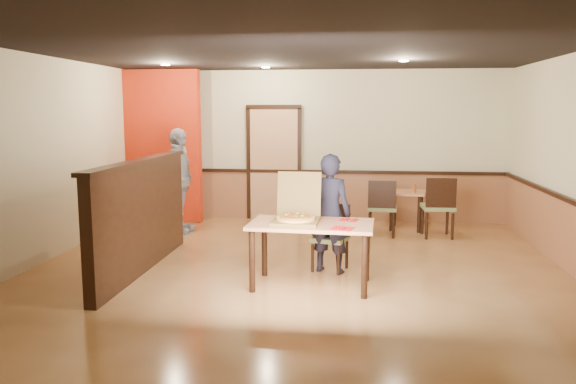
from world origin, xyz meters
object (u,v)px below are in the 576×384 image
Objects in this scene: main_table at (311,232)px; side_chair_left at (382,206)px; side_chair_right at (439,205)px; diner_chair at (332,234)px; condiment at (414,188)px; pizza_box at (296,216)px; passerby at (178,181)px; diner at (330,213)px; side_table at (407,201)px.

main_table is 2.94m from side_chair_left.
main_table is 1.47× the size of side_chair_right.
diner_chair is 6.29× the size of condiment.
condiment is (0.57, 0.49, 0.22)m from side_chair_left.
pizza_box is at bearing 177.54° from main_table.
passerby is (-2.66, 1.92, 0.42)m from diner_chair.
passerby reaches higher than side_chair_right.
passerby is (-2.45, 2.69, 0.23)m from main_table.
condiment is at bearing 79.29° from diner_chair.
diner is (-0.76, -2.16, 0.25)m from side_chair_left.
diner_chair is at bearing 77.99° from main_table.
condiment is (-0.34, 0.50, 0.19)m from side_chair_right.
pizza_box is at bearing -134.12° from passerby.
passerby is at bearing 5.16° from side_chair_left.
pizza_box is (-0.37, -0.61, 0.07)m from diner.
side_table is at bearing -74.05° from passerby.
side_chair_right reaches higher than diner_chair.
diner_chair is at bearing 48.05° from side_chair_right.
side_chair_left is 1.31× the size of side_table.
side_table is at bearing -97.44° from diner.
side_chair_left is 2.30m from diner.
diner_chair is 2.60m from side_chair_right.
side_chair_right is at bearing 59.44° from main_table.
side_chair_right is 7.39× the size of condiment.
diner is (-1.22, -2.78, 0.26)m from side_table.
main_table reaches higher than side_table.
diner reaches higher than condiment.
diner is at bearing -82.41° from diner_chair.
side_chair_left is at bearing -138.91° from condiment.
side_chair_left is 1.46× the size of pizza_box.
main_table is at bearing -114.84° from condiment.
main_table is at bearing 89.70° from diner.
main_table is 3.68m from side_table.
diner_chair is at bearing 73.40° from side_chair_left.
side_chair_left is 0.53× the size of passerby.
side_chair_left is 0.78m from condiment.
side_chair_left is 6.96× the size of condiment.
main_table is at bearing 74.74° from side_chair_left.
side_chair_right reaches higher than condiment.
pizza_box reaches higher than side_chair_right.
condiment is (3.97, 0.59, -0.15)m from passerby.
diner_chair reaches higher than main_table.
diner is 2.37× the size of pizza_box.
side_chair_right is 4.32m from passerby.
side_chair_right is 3.44m from pizza_box.
diner reaches higher than main_table.
diner reaches higher than pizza_box.
main_table is 0.81m from diner_chair.
side_table is (1.40, 3.40, -0.16)m from main_table.
side_chair_left is at bearing -82.96° from passerby.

